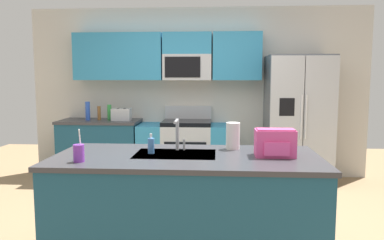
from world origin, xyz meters
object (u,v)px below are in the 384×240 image
Objects in this scene: drink_cup_purple at (79,153)px; bottle_blue at (88,111)px; soap_dispenser at (151,145)px; pepper_mill at (99,113)px; bottle_green at (109,112)px; refrigerator at (298,120)px; paper_towel_roll at (233,136)px; toaster at (121,115)px; sink_faucet at (178,132)px; backpack at (275,142)px; range_oven at (184,151)px.

bottle_blue is at bearing 108.10° from drink_cup_purple.
drink_cup_purple reaches higher than soap_dispenser.
pepper_mill is 0.16m from bottle_green.
refrigerator is 7.71× the size of paper_towel_roll.
soap_dispenser is (0.87, -2.35, -0.02)m from toaster.
drink_cup_purple reaches higher than paper_towel_roll.
toaster is 1.17× the size of paper_towel_roll.
sink_faucet is 1.11× the size of drink_cup_purple.
pepper_mill is 0.75× the size of bottle_blue.
toaster is 0.36m from pepper_mill.
drink_cup_purple is 1.06× the size of paper_towel_roll.
pepper_mill is 0.17m from bottle_blue.
refrigerator is 7.27× the size of drink_cup_purple.
range_oven is at bearing 111.46° from backpack.
drink_cup_purple is at bearing -82.18° from toaster.
backpack is (2.42, -2.41, -0.02)m from bottle_blue.
paper_towel_roll is 0.44m from backpack.
soap_dispenser is at bearing -147.45° from sink_faucet.
paper_towel_roll is (0.49, 0.11, -0.05)m from sink_faucet.
range_oven is 6.50× the size of pepper_mill.
refrigerator reaches higher than backpack.
bottle_blue is at bearing -168.08° from pepper_mill.
refrigerator is 10.88× the size of soap_dispenser.
refrigerator is 3.10m from bottle_blue.
drink_cup_purple is (0.89, -2.72, -0.07)m from bottle_blue.
bottle_blue is 0.87× the size of backpack.
toaster is 1.20× the size of bottle_green.
refrigerator is 7.95× the size of bottle_green.
pepper_mill is 2.85m from drink_cup_purple.
sink_faucet is 0.50m from paper_towel_roll.
bottle_blue is at bearing 178.26° from toaster.
range_oven is 2.32m from paper_towel_roll.
refrigerator is 5.78× the size of backpack.
refrigerator is at bearing -1.35° from pepper_mill.
sink_faucet reaches higher than bottle_green.
backpack is at bearing -106.02° from refrigerator.
paper_towel_roll is at bearing -73.64° from range_oven.
sink_faucet is 1.17× the size of paper_towel_roll.
bottle_blue reaches higher than pepper_mill.
refrigerator is 2.48m from backpack.
range_oven is at bearing 106.36° from paper_towel_roll.
backpack is at bearing -47.34° from pepper_mill.
drink_cup_purple reaches higher than toaster.
paper_towel_roll is at bearing -50.56° from bottle_green.
toaster is at bearing -8.02° from pepper_mill.
range_oven is 2.69m from backpack.
drink_cup_purple is at bearing -78.38° from bottle_green.
toaster is 0.20m from bottle_green.
sink_faucet is at bearing 167.33° from backpack.
range_oven is 0.74× the size of refrigerator.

